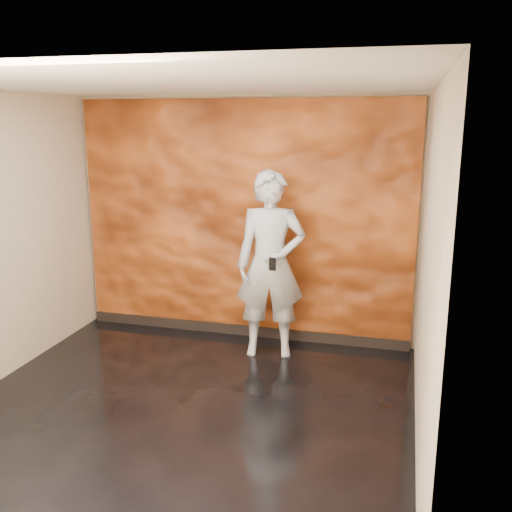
# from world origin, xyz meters

# --- Properties ---
(room) EXTENTS (4.02, 4.02, 2.81)m
(room) POSITION_xyz_m (0.00, 0.00, 1.40)
(room) COLOR black
(room) RESTS_ON ground
(feature_wall) EXTENTS (3.90, 0.06, 2.75)m
(feature_wall) POSITION_xyz_m (0.00, 1.96, 1.38)
(feature_wall) COLOR orange
(feature_wall) RESTS_ON ground
(baseboard) EXTENTS (3.90, 0.04, 0.12)m
(baseboard) POSITION_xyz_m (0.00, 1.92, 0.06)
(baseboard) COLOR black
(baseboard) RESTS_ON ground
(man) EXTENTS (0.82, 0.62, 2.02)m
(man) POSITION_xyz_m (0.45, 1.48, 1.01)
(man) COLOR #A0A6B1
(man) RESTS_ON ground
(phone) EXTENTS (0.07, 0.03, 0.14)m
(phone) POSITION_xyz_m (0.53, 1.21, 1.09)
(phone) COLOR black
(phone) RESTS_ON man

